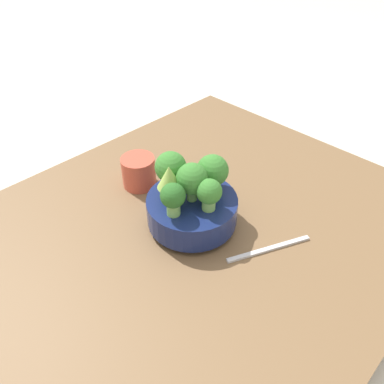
{
  "coord_description": "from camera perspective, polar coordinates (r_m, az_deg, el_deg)",
  "views": [
    {
      "loc": [
        -0.42,
        -0.43,
        0.65
      ],
      "look_at": [
        0.02,
        0.01,
        0.14
      ],
      "focal_mm": 35.0,
      "sensor_mm": 36.0,
      "label": 1
    }
  ],
  "objects": [
    {
      "name": "ground_plane",
      "position": [
        0.88,
        -0.68,
        -7.93
      ],
      "size": [
        6.0,
        6.0,
        0.0
      ],
      "primitive_type": "plane",
      "color": "beige"
    },
    {
      "name": "table",
      "position": [
        0.87,
        -0.69,
        -6.87
      ],
      "size": [
        1.11,
        0.88,
        0.05
      ],
      "color": "brown",
      "rests_on": "ground_plane"
    },
    {
      "name": "bowl",
      "position": [
        0.83,
        0.0,
        -2.78
      ],
      "size": [
        0.2,
        0.2,
        0.07
      ],
      "color": "navy",
      "rests_on": "table"
    },
    {
      "name": "broccoli_floret_right",
      "position": [
        0.81,
        3.33,
        3.1
      ],
      "size": [
        0.07,
        0.07,
        0.09
      ],
      "color": "#6BA34C",
      "rests_on": "bowl"
    },
    {
      "name": "broccoli_floret_front",
      "position": [
        0.76,
        2.62,
        -0.15
      ],
      "size": [
        0.05,
        0.05,
        0.07
      ],
      "color": "#7AB256",
      "rests_on": "bowl"
    },
    {
      "name": "romanesco_piece_far",
      "position": [
        0.77,
        -3.49,
        2.03
      ],
      "size": [
        0.05,
        0.05,
        0.09
      ],
      "color": "#609347",
      "rests_on": "bowl"
    },
    {
      "name": "broccoli_floret_back",
      "position": [
        0.81,
        -3.26,
        3.63
      ],
      "size": [
        0.07,
        0.07,
        0.09
      ],
      "color": "#7AB256",
      "rests_on": "bowl"
    },
    {
      "name": "broccoli_floret_center",
      "position": [
        0.78,
        0.0,
        1.93
      ],
      "size": [
        0.07,
        0.07,
        0.09
      ],
      "color": "#609347",
      "rests_on": "bowl"
    },
    {
      "name": "broccoli_floret_left",
      "position": [
        0.75,
        -3.11,
        -0.7
      ],
      "size": [
        0.05,
        0.05,
        0.08
      ],
      "color": "#7AB256",
      "rests_on": "bowl"
    },
    {
      "name": "cup",
      "position": [
        0.96,
        -8.12,
        3.09
      ],
      "size": [
        0.09,
        0.09,
        0.08
      ],
      "color": "#C64C38",
      "rests_on": "table"
    },
    {
      "name": "fork",
      "position": [
        0.82,
        11.64,
        -8.49
      ],
      "size": [
        0.18,
        0.09,
        0.01
      ],
      "color": "silver",
      "rests_on": "table"
    }
  ]
}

